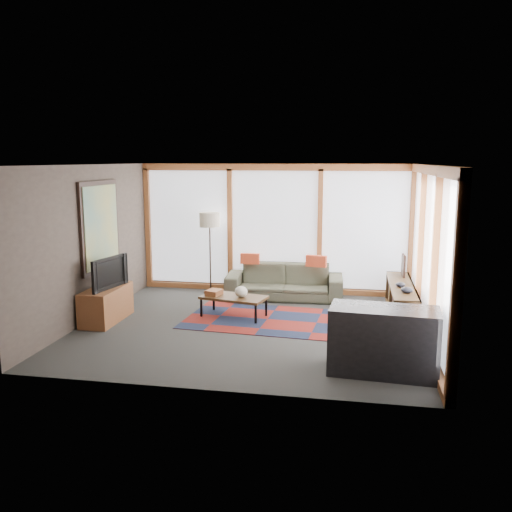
% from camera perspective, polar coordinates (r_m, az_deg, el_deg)
% --- Properties ---
extents(ground, '(5.50, 5.50, 0.00)m').
position_cam_1_polar(ground, '(8.87, -0.47, -7.46)').
color(ground, '#2C2C2A').
rests_on(ground, ground).
extents(room_envelope, '(5.52, 5.02, 2.62)m').
position_cam_1_polar(room_envelope, '(9.01, 3.28, 2.84)').
color(room_envelope, '#3F342F').
rests_on(room_envelope, ground).
extents(rug, '(2.83, 1.93, 0.01)m').
position_cam_1_polar(rug, '(9.25, 1.22, -6.68)').
color(rug, maroon).
rests_on(rug, ground).
extents(sofa, '(2.29, 0.99, 0.66)m').
position_cam_1_polar(sofa, '(10.60, 3.00, -2.70)').
color(sofa, '#35372A').
rests_on(sofa, ground).
extents(pillow_left, '(0.38, 0.12, 0.21)m').
position_cam_1_polar(pillow_left, '(10.64, -0.64, -0.27)').
color(pillow_left, '#C24022').
rests_on(pillow_left, sofa).
extents(pillow_right, '(0.41, 0.19, 0.22)m').
position_cam_1_polar(pillow_right, '(10.41, 6.36, -0.53)').
color(pillow_right, '#C24022').
rests_on(pillow_right, sofa).
extents(floor_lamp, '(0.41, 0.41, 1.65)m').
position_cam_1_polar(floor_lamp, '(10.92, -4.85, 0.30)').
color(floor_lamp, black).
rests_on(floor_lamp, ground).
extents(coffee_table, '(1.19, 0.77, 0.37)m').
position_cam_1_polar(coffee_table, '(9.38, -2.35, -5.33)').
color(coffee_table, '#301F11').
rests_on(coffee_table, ground).
extents(book_stack, '(0.29, 0.32, 0.09)m').
position_cam_1_polar(book_stack, '(9.42, -4.45, -3.84)').
color(book_stack, brown).
rests_on(book_stack, coffee_table).
extents(vase, '(0.26, 0.26, 0.19)m').
position_cam_1_polar(vase, '(9.24, -1.59, -3.78)').
color(vase, beige).
rests_on(vase, coffee_table).
extents(bookshelf, '(0.41, 2.25, 0.56)m').
position_cam_1_polar(bookshelf, '(9.69, 15.04, -4.56)').
color(bookshelf, '#301F11').
rests_on(bookshelf, ground).
extents(bowl_a, '(0.23, 0.23, 0.10)m').
position_cam_1_polar(bowl_a, '(9.06, 15.60, -3.46)').
color(bowl_a, black).
rests_on(bowl_a, bookshelf).
extents(bowl_b, '(0.19, 0.19, 0.08)m').
position_cam_1_polar(bowl_b, '(9.44, 14.96, -2.93)').
color(bowl_b, black).
rests_on(bowl_b, bookshelf).
extents(shelf_picture, '(0.05, 0.31, 0.41)m').
position_cam_1_polar(shelf_picture, '(10.29, 15.26, -0.96)').
color(shelf_picture, black).
rests_on(shelf_picture, bookshelf).
extents(tv_console, '(0.48, 1.14, 0.57)m').
position_cam_1_polar(tv_console, '(9.46, -15.47, -4.92)').
color(tv_console, brown).
rests_on(tv_console, ground).
extents(television, '(0.29, 0.93, 0.53)m').
position_cam_1_polar(television, '(9.31, -15.55, -1.67)').
color(television, black).
rests_on(television, tv_console).
extents(bar_counter, '(1.39, 0.73, 0.85)m').
position_cam_1_polar(bar_counter, '(7.09, 13.27, -8.68)').
color(bar_counter, black).
rests_on(bar_counter, ground).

